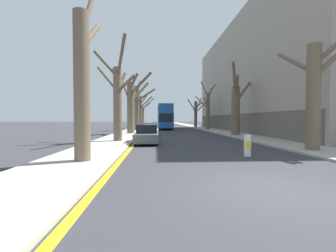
% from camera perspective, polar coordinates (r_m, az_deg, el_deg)
% --- Properties ---
extents(ground_plane, '(300.00, 300.00, 0.00)m').
position_cam_1_polar(ground_plane, '(6.58, 23.98, -14.53)').
color(ground_plane, '#333338').
extents(sidewalk_left, '(3.26, 120.00, 0.12)m').
position_cam_1_polar(sidewalk_left, '(55.74, -6.69, -0.04)').
color(sidewalk_left, '#A39E93').
rests_on(sidewalk_left, ground).
extents(sidewalk_right, '(3.26, 120.00, 0.12)m').
position_cam_1_polar(sidewalk_right, '(56.39, 6.13, -0.02)').
color(sidewalk_right, '#A39E93').
rests_on(sidewalk_right, ground).
extents(building_facade_right, '(10.08, 38.07, 15.63)m').
position_cam_1_polar(building_facade_right, '(36.53, 22.89, 11.06)').
color(building_facade_right, '#9E9384').
rests_on(building_facade_right, ground).
extents(kerb_line_stripe, '(0.24, 120.00, 0.01)m').
position_cam_1_polar(kerb_line_stripe, '(55.66, -4.83, -0.10)').
color(kerb_line_stripe, yellow).
rests_on(kerb_line_stripe, ground).
extents(street_tree_left_0, '(0.64, 2.41, 7.79)m').
position_cam_1_polar(street_tree_left_0, '(10.09, -20.85, 11.11)').
color(street_tree_left_0, brown).
rests_on(street_tree_left_0, ground).
extents(street_tree_left_1, '(3.55, 4.27, 7.79)m').
position_cam_1_polar(street_tree_left_1, '(18.23, -12.79, 7.02)').
color(street_tree_left_1, brown).
rests_on(street_tree_left_1, ground).
extents(street_tree_left_2, '(4.12, 3.55, 7.44)m').
position_cam_1_polar(street_tree_left_2, '(27.82, -9.19, 5.60)').
color(street_tree_left_2, brown).
rests_on(street_tree_left_2, ground).
extents(street_tree_left_3, '(3.90, 3.07, 8.16)m').
position_cam_1_polar(street_tree_left_3, '(36.08, -7.79, 5.21)').
color(street_tree_left_3, brown).
rests_on(street_tree_left_3, ground).
extents(street_tree_left_4, '(2.98, 3.73, 7.57)m').
position_cam_1_polar(street_tree_left_4, '(45.42, -6.90, 4.20)').
color(street_tree_left_4, brown).
rests_on(street_tree_left_4, ground).
extents(street_tree_left_5, '(4.25, 1.42, 7.02)m').
position_cam_1_polar(street_tree_left_5, '(54.31, -6.26, 2.83)').
color(street_tree_left_5, brown).
rests_on(street_tree_left_5, ground).
extents(street_tree_right_0, '(2.16, 4.62, 6.76)m').
position_cam_1_polar(street_tree_right_0, '(14.94, 33.19, 7.37)').
color(street_tree_right_0, brown).
rests_on(street_tree_right_0, ground).
extents(street_tree_right_1, '(3.26, 3.53, 7.65)m').
position_cam_1_polar(street_tree_right_1, '(25.26, 16.87, 4.73)').
color(street_tree_right_1, brown).
rests_on(street_tree_right_1, ground).
extents(street_tree_right_2, '(2.59, 4.10, 7.96)m').
position_cam_1_polar(street_tree_right_2, '(37.31, 10.03, 4.45)').
color(street_tree_right_2, brown).
rests_on(street_tree_right_2, ground).
extents(street_tree_right_3, '(4.35, 1.93, 6.49)m').
position_cam_1_polar(street_tree_right_3, '(48.92, 7.13, 3.40)').
color(street_tree_right_3, brown).
rests_on(street_tree_right_3, ground).
extents(double_decker_bus, '(2.48, 11.78, 4.33)m').
position_cam_1_polar(double_decker_bus, '(41.27, -0.86, 2.65)').
color(double_decker_bus, '#19519E').
rests_on(double_decker_bus, ground).
extents(parked_car_0, '(1.70, 4.60, 1.40)m').
position_cam_1_polar(parked_car_0, '(17.16, -5.37, -2.13)').
color(parked_car_0, '#4C5156').
rests_on(parked_car_0, ground).
extents(parked_car_1, '(1.88, 4.55, 1.34)m').
position_cam_1_polar(parked_car_1, '(23.37, -4.80, -1.13)').
color(parked_car_1, silver).
rests_on(parked_car_1, ground).
extents(parked_car_2, '(1.81, 4.52, 1.34)m').
position_cam_1_polar(parked_car_2, '(29.57, -4.48, -0.53)').
color(parked_car_2, '#9EA3AD').
rests_on(parked_car_2, ground).
extents(traffic_bollard, '(0.34, 0.35, 1.06)m').
position_cam_1_polar(traffic_bollard, '(11.75, 19.51, -4.66)').
color(traffic_bollard, white).
rests_on(traffic_bollard, ground).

